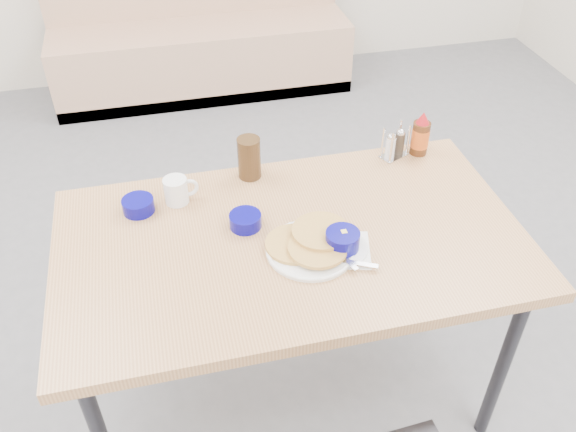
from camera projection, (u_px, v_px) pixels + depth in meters
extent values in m
cube|color=tan|center=(203.00, 58.00, 4.02)|extent=(1.90, 0.55, 0.45)
cube|color=#2D2D33|center=(205.00, 83.00, 4.14)|extent=(1.90, 0.55, 0.08)
cube|color=tan|center=(291.00, 242.00, 1.83)|extent=(1.40, 0.80, 0.04)
cylinder|color=#2D2D33|center=(503.00, 366.00, 1.95)|extent=(0.04, 0.04, 0.72)
cylinder|color=#2D2D33|center=(104.00, 290.00, 2.21)|extent=(0.04, 0.04, 0.72)
cylinder|color=#2D2D33|center=(423.00, 237.00, 2.43)|extent=(0.04, 0.04, 0.72)
cylinder|color=white|center=(310.00, 250.00, 1.77)|extent=(0.26, 0.26, 0.01)
cylinder|color=#E5B356|center=(294.00, 244.00, 1.77)|extent=(0.17, 0.17, 0.01)
cylinder|color=#E5B356|center=(318.00, 248.00, 1.74)|extent=(0.17, 0.17, 0.01)
cylinder|color=#E5B356|center=(321.00, 231.00, 1.78)|extent=(0.17, 0.17, 0.01)
cube|color=silver|center=(344.00, 258.00, 1.73)|extent=(0.05, 0.11, 0.00)
cylinder|color=white|center=(176.00, 191.00, 1.93)|extent=(0.08, 0.08, 0.09)
cylinder|color=black|center=(175.00, 181.00, 1.91)|extent=(0.07, 0.07, 0.00)
torus|color=white|center=(189.00, 188.00, 1.94)|extent=(0.06, 0.02, 0.06)
cube|color=white|center=(342.00, 250.00, 1.78)|extent=(0.20, 0.20, 0.00)
cylinder|color=white|center=(342.00, 248.00, 1.77)|extent=(0.15, 0.15, 0.01)
cylinder|color=#07046F|center=(342.00, 240.00, 1.75)|extent=(0.10, 0.10, 0.05)
cylinder|color=white|center=(343.00, 234.00, 1.74)|extent=(0.09, 0.09, 0.01)
cube|color=#F4DB60|center=(344.00, 232.00, 1.74)|extent=(0.02, 0.02, 0.01)
cube|color=silver|center=(346.00, 262.00, 1.72)|extent=(0.17, 0.10, 0.00)
cylinder|color=#07046F|center=(138.00, 205.00, 1.91)|extent=(0.10, 0.10, 0.04)
cylinder|color=#07046F|center=(245.00, 221.00, 1.85)|extent=(0.10, 0.10, 0.04)
cylinder|color=#372411|center=(249.00, 158.00, 2.02)|extent=(0.08, 0.08, 0.15)
cube|color=silver|center=(394.00, 155.00, 2.16)|extent=(0.12, 0.09, 0.00)
cylinder|color=silver|center=(391.00, 148.00, 2.09)|extent=(0.01, 0.01, 0.12)
cylinder|color=silver|center=(408.00, 140.00, 2.13)|extent=(0.01, 0.01, 0.12)
cylinder|color=silver|center=(383.00, 143.00, 2.11)|extent=(0.01, 0.01, 0.12)
cylinder|color=silver|center=(399.00, 135.00, 2.15)|extent=(0.01, 0.01, 0.12)
cylinder|color=silver|center=(390.00, 148.00, 2.12)|extent=(0.03, 0.03, 0.08)
cylinder|color=#3F3326|center=(399.00, 143.00, 2.14)|extent=(0.03, 0.03, 0.08)
cylinder|color=#47230F|center=(420.00, 138.00, 2.14)|extent=(0.06, 0.06, 0.12)
cylinder|color=#CD6417|center=(420.00, 138.00, 2.14)|extent=(0.06, 0.06, 0.07)
cone|color=#AC1016|center=(423.00, 118.00, 2.09)|extent=(0.05, 0.05, 0.04)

